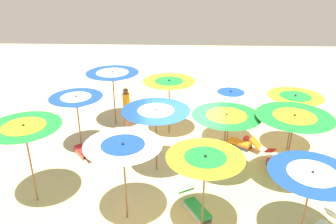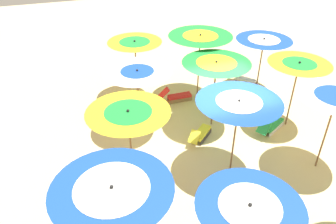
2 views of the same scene
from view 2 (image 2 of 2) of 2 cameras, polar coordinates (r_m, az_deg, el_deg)
ground at (r=10.61m, az=8.20°, el=-6.43°), size 37.71×37.71×0.04m
beach_umbrella_0 at (r=6.23m, az=-9.32°, el=-13.75°), size 2.21×2.21×2.43m
beach_umbrella_1 at (r=6.37m, az=13.43°, el=-16.35°), size 1.93×1.93×2.19m
beach_umbrella_3 at (r=8.16m, az=-6.69°, el=-0.83°), size 2.06×2.06×2.36m
beach_umbrella_4 at (r=8.78m, az=11.80°, el=0.86°), size 2.21×2.21×2.32m
beach_umbrella_5 at (r=9.64m, az=26.48°, el=1.64°), size 2.04×2.04×2.42m
beach_umbrella_6 at (r=10.35m, az=-5.17°, el=5.91°), size 2.09×2.09×2.23m
beach_umbrella_7 at (r=10.63m, az=8.10°, el=7.30°), size 2.14×2.14×2.37m
beach_umbrella_8 at (r=11.28m, az=21.13°, el=6.77°), size 1.94×1.94×2.35m
beach_umbrella_9 at (r=12.40m, az=-5.61°, el=10.91°), size 1.96×1.96×2.27m
beach_umbrella_10 at (r=12.32m, az=5.44°, el=11.82°), size 2.29×2.29×2.50m
beach_umbrella_11 at (r=13.34m, az=15.80°, el=11.04°), size 2.08×2.08×2.16m
lounger_0 at (r=12.79m, az=1.48°, el=2.71°), size 0.33×1.30×0.61m
lounger_1 at (r=10.86m, az=5.51°, el=-3.68°), size 1.04×1.07×0.56m
lounger_2 at (r=11.71m, az=17.01°, el=-2.13°), size 0.97×1.32×0.55m
lounger_4 at (r=11.76m, az=-3.66°, el=-0.33°), size 1.28×1.04×0.58m
lounger_5 at (r=14.36m, az=12.56°, el=5.52°), size 1.12×0.97×0.63m
beachgoer_0 at (r=7.55m, az=-6.08°, el=-16.32°), size 0.30×0.30×1.82m
beach_ball at (r=11.92m, az=-6.19°, el=-0.35°), size 0.28×0.28×0.28m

